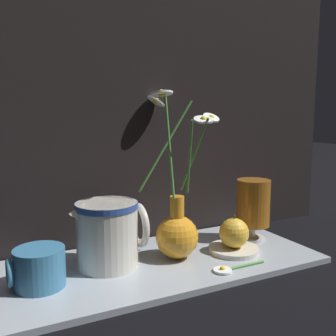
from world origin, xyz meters
TOP-DOWN VIEW (x-y plane):
  - ground_plane at (0.00, 0.00)m, footprint 6.00×6.00m
  - shelf at (0.00, 0.00)m, footprint 0.65×0.29m
  - backdrop_wall at (0.00, 0.16)m, footprint 1.15×0.02m
  - vase_with_flowers at (0.03, 0.01)m, footprint 0.17×0.19m
  - yellow_mug at (-0.25, -0.01)m, footprint 0.10×0.09m
  - ceramic_pitcher at (-0.11, 0.02)m, footprint 0.15×0.12m
  - tea_glass at (0.25, 0.02)m, footprint 0.08×0.08m
  - saucer_plate at (0.16, -0.03)m, footprint 0.11×0.11m
  - orange_fruit at (0.16, -0.03)m, footprint 0.07×0.07m
  - loose_daisy at (0.09, -0.10)m, footprint 0.12×0.04m

SIDE VIEW (x-z plane):
  - ground_plane at x=0.00m, z-range 0.00..0.00m
  - shelf at x=0.00m, z-range 0.00..0.01m
  - loose_daisy at x=0.09m, z-range 0.01..0.02m
  - saucer_plate at x=0.16m, z-range 0.01..0.02m
  - yellow_mug at x=-0.25m, z-range 0.01..0.08m
  - orange_fruit at x=0.16m, z-range 0.02..0.09m
  - vase_with_flowers at x=0.03m, z-range -0.10..0.25m
  - ceramic_pitcher at x=-0.11m, z-range 0.01..0.15m
  - tea_glass at x=0.25m, z-range 0.03..0.17m
  - backdrop_wall at x=0.00m, z-range 0.00..1.10m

